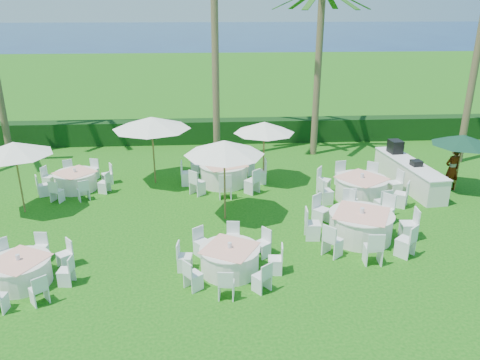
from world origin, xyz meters
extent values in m
plane|color=#10530E|center=(0.00, 0.00, 0.00)|extent=(120.00, 120.00, 0.00)
cube|color=black|center=(0.00, 12.00, 0.60)|extent=(34.00, 1.00, 1.20)
plane|color=#081950|center=(0.00, 102.00, 0.00)|extent=(260.00, 260.00, 0.00)
cylinder|color=white|center=(-4.35, -1.16, 0.33)|extent=(1.54, 1.54, 0.67)
cylinder|color=white|center=(-4.35, -1.16, 0.68)|extent=(1.61, 1.61, 0.03)
cube|color=#FFAB90|center=(-4.35, -1.16, 0.70)|extent=(1.68, 1.68, 0.01)
cylinder|color=silver|center=(-4.35, -1.16, 0.79)|extent=(0.11, 0.11, 0.14)
cube|color=white|center=(-3.42, -0.39, 0.40)|extent=(0.53, 0.53, 0.80)
cube|color=white|center=(-4.23, 0.04, 0.40)|extent=(0.41, 0.41, 0.80)
cube|color=white|center=(-5.11, -0.23, 0.40)|extent=(0.53, 0.53, 0.80)
cube|color=white|center=(-3.58, -2.09, 0.40)|extent=(0.53, 0.53, 0.80)
cube|color=white|center=(-3.15, -1.27, 0.40)|extent=(0.41, 0.41, 0.80)
cylinder|color=white|center=(1.19, -0.94, 0.35)|extent=(1.60, 1.60, 0.69)
cylinder|color=white|center=(1.19, -0.94, 0.70)|extent=(1.67, 1.67, 0.03)
cube|color=#FFAB90|center=(1.19, -0.94, 0.73)|extent=(1.76, 1.76, 0.01)
cylinder|color=silver|center=(1.19, -0.94, 0.81)|extent=(0.11, 0.11, 0.15)
cube|color=white|center=(2.17, -0.16, 0.42)|extent=(0.55, 0.55, 0.83)
cube|color=white|center=(1.34, 0.30, 0.42)|extent=(0.43, 0.43, 0.83)
cube|color=white|center=(0.41, 0.05, 0.42)|extent=(0.55, 0.55, 0.83)
cube|color=white|center=(-0.05, -0.79, 0.42)|extent=(0.43, 0.43, 0.83)
cube|color=white|center=(0.21, -1.71, 0.42)|extent=(0.55, 0.55, 0.83)
cube|color=white|center=(1.04, -2.18, 0.42)|extent=(0.43, 0.43, 0.83)
cube|color=white|center=(1.96, -1.92, 0.42)|extent=(0.55, 0.55, 0.83)
cube|color=white|center=(2.43, -1.09, 0.42)|extent=(0.43, 0.43, 0.83)
cylinder|color=white|center=(5.37, 0.72, 0.42)|extent=(1.93, 1.93, 0.84)
cylinder|color=white|center=(5.37, 0.72, 0.85)|extent=(2.01, 2.01, 0.03)
cube|color=#FFAB90|center=(5.37, 0.72, 0.87)|extent=(2.09, 2.09, 0.01)
cylinder|color=silver|center=(5.37, 0.72, 0.96)|extent=(0.13, 0.13, 0.18)
cube|color=white|center=(6.51, 1.70, 0.50)|extent=(0.66, 0.66, 1.00)
cube|color=white|center=(5.49, 2.22, 0.50)|extent=(0.50, 0.50, 1.00)
cube|color=white|center=(4.39, 1.86, 0.50)|extent=(0.66, 0.66, 1.00)
cube|color=white|center=(3.87, 0.83, 0.50)|extent=(0.50, 0.50, 1.00)
cube|color=white|center=(4.24, -0.26, 0.50)|extent=(0.66, 0.66, 1.00)
cube|color=white|center=(5.26, -0.78, 0.50)|extent=(0.50, 0.50, 1.00)
cube|color=white|center=(6.36, -0.42, 0.50)|extent=(0.66, 0.66, 1.00)
cube|color=white|center=(6.88, 0.61, 0.50)|extent=(0.50, 0.50, 1.00)
cylinder|color=white|center=(-4.63, 5.55, 0.35)|extent=(1.60, 1.60, 0.69)
cylinder|color=white|center=(-4.63, 5.55, 0.70)|extent=(1.67, 1.67, 0.03)
cube|color=#FFAB90|center=(-4.63, 5.55, 0.73)|extent=(1.82, 1.82, 0.01)
cylinder|color=silver|center=(-4.63, 5.55, 0.81)|extent=(0.11, 0.11, 0.15)
cube|color=white|center=(-3.51, 6.11, 0.42)|extent=(0.52, 0.52, 0.83)
cube|color=white|center=(-4.23, 6.74, 0.42)|extent=(0.49, 0.49, 0.83)
cube|color=white|center=(-5.18, 6.67, 0.42)|extent=(0.52, 0.52, 0.83)
cube|color=white|center=(-5.81, 5.95, 0.42)|extent=(0.49, 0.49, 0.83)
cube|color=white|center=(-5.74, 5.00, 0.42)|extent=(0.52, 0.52, 0.83)
cube|color=white|center=(-5.02, 4.37, 0.42)|extent=(0.49, 0.49, 0.83)
cube|color=white|center=(-4.07, 4.44, 0.42)|extent=(0.52, 0.52, 0.83)
cube|color=white|center=(-3.44, 5.16, 0.42)|extent=(0.49, 0.49, 0.83)
cylinder|color=white|center=(1.26, 5.78, 0.42)|extent=(1.92, 1.92, 0.83)
cylinder|color=white|center=(1.26, 5.78, 0.84)|extent=(2.00, 2.00, 0.03)
cube|color=#FFAB90|center=(1.26, 5.78, 0.87)|extent=(2.03, 2.03, 0.01)
cylinder|color=silver|center=(1.26, 5.78, 0.95)|extent=(0.13, 0.13, 0.18)
cube|color=white|center=(2.76, 5.78, 0.50)|extent=(0.47, 0.47, 1.00)
cube|color=white|center=(2.32, 6.84, 0.50)|extent=(0.66, 0.66, 1.00)
cube|color=white|center=(1.26, 7.28, 0.50)|extent=(0.47, 0.47, 1.00)
cube|color=white|center=(0.20, 6.84, 0.50)|extent=(0.66, 0.66, 1.00)
cube|color=white|center=(-0.24, 5.78, 0.50)|extent=(0.47, 0.47, 1.00)
cube|color=white|center=(0.20, 4.72, 0.50)|extent=(0.66, 0.66, 1.00)
cube|color=white|center=(1.26, 4.28, 0.50)|extent=(0.47, 0.47, 1.00)
cube|color=white|center=(2.32, 4.72, 0.50)|extent=(0.66, 0.66, 1.00)
cylinder|color=white|center=(6.37, 3.85, 0.41)|extent=(1.87, 1.87, 0.81)
cylinder|color=white|center=(6.37, 3.85, 0.82)|extent=(1.95, 1.95, 0.03)
cube|color=#FFAB90|center=(6.37, 3.85, 0.85)|extent=(2.11, 2.11, 0.01)
cylinder|color=silver|center=(6.37, 3.85, 0.93)|extent=(0.13, 0.13, 0.17)
cube|color=white|center=(7.80, 4.16, 0.49)|extent=(0.54, 0.54, 0.98)
cube|color=white|center=(7.16, 5.08, 0.49)|extent=(0.63, 0.63, 0.98)
cube|color=white|center=(6.05, 5.28, 0.49)|extent=(0.54, 0.54, 0.98)
cube|color=white|center=(5.14, 4.63, 0.49)|extent=(0.63, 0.63, 0.98)
cube|color=white|center=(4.94, 3.53, 0.49)|extent=(0.54, 0.54, 0.98)
cube|color=white|center=(5.59, 2.61, 0.49)|extent=(0.63, 0.63, 0.98)
cube|color=white|center=(6.69, 2.42, 0.49)|extent=(0.54, 0.54, 0.98)
cube|color=white|center=(7.61, 3.06, 0.49)|extent=(0.63, 0.63, 0.98)
cylinder|color=brown|center=(-5.91, 3.48, 1.25)|extent=(0.06, 0.06, 2.49)
cone|color=white|center=(-5.91, 3.48, 2.37)|extent=(2.54, 2.54, 0.45)
sphere|color=brown|center=(-5.91, 3.48, 2.52)|extent=(0.10, 0.10, 0.10)
cylinder|color=brown|center=(1.18, 2.46, 1.35)|extent=(0.06, 0.06, 2.69)
cone|color=white|center=(1.18, 2.46, 2.56)|extent=(2.67, 2.67, 0.48)
sphere|color=brown|center=(1.18, 2.46, 2.73)|extent=(0.11, 0.11, 0.11)
cylinder|color=brown|center=(-1.56, 6.08, 1.34)|extent=(0.06, 0.06, 2.67)
cone|color=white|center=(-1.56, 6.08, 2.54)|extent=(3.11, 3.11, 0.48)
sphere|color=brown|center=(-1.56, 6.08, 2.70)|extent=(0.11, 0.11, 0.11)
cylinder|color=brown|center=(2.89, 5.81, 1.24)|extent=(0.06, 0.06, 2.47)
cone|color=white|center=(2.89, 5.81, 2.35)|extent=(2.45, 2.45, 0.45)
sphere|color=brown|center=(2.89, 5.81, 2.50)|extent=(0.10, 0.10, 0.10)
cylinder|color=brown|center=(10.38, 4.44, 1.10)|extent=(0.05, 0.05, 2.19)
cone|color=#0E3422|center=(10.38, 4.44, 2.08)|extent=(2.34, 2.34, 0.39)
sphere|color=brown|center=(10.38, 4.44, 2.22)|extent=(0.09, 0.09, 0.09)
cube|color=white|center=(8.70, 5.03, 0.49)|extent=(1.35, 4.39, 0.97)
cube|color=white|center=(8.70, 5.03, 0.99)|extent=(1.41, 4.45, 0.04)
cube|color=black|center=(8.56, 6.32, 1.29)|extent=(0.55, 0.65, 0.54)
cube|color=black|center=(8.75, 4.60, 1.12)|extent=(0.42, 0.42, 0.22)
imported|color=gray|center=(10.18, 4.49, 0.89)|extent=(0.73, 0.57, 1.78)
cylinder|color=brown|center=(1.05, 9.10, 6.59)|extent=(0.32, 0.32, 13.17)
cylinder|color=brown|center=(5.81, 9.58, 3.84)|extent=(0.32, 0.32, 7.69)
cylinder|color=brown|center=(12.38, 7.93, 5.10)|extent=(0.32, 0.32, 10.20)
camera|label=1|loc=(0.71, -12.18, 6.98)|focal=35.00mm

